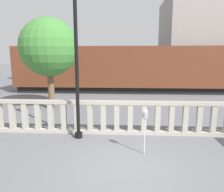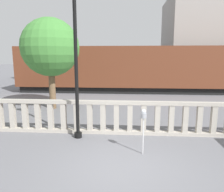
% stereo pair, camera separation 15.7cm
% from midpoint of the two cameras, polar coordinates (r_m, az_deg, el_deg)
% --- Properties ---
extents(ground_plane, '(160.00, 160.00, 0.00)m').
position_cam_midpoint_polar(ground_plane, '(6.52, 2.10, -18.03)').
color(ground_plane, slate).
extents(balustrade, '(13.05, 0.24, 1.36)m').
position_cam_midpoint_polar(balustrade, '(8.78, 2.53, -5.66)').
color(balustrade, '#ADA599').
rests_on(balustrade, ground).
extents(lamppost, '(0.36, 0.36, 5.85)m').
position_cam_midpoint_polar(lamppost, '(8.13, -9.90, 12.20)').
color(lamppost, black).
rests_on(lamppost, ground).
extents(parking_meter, '(0.19, 0.19, 1.48)m').
position_cam_midpoint_polar(parking_meter, '(6.93, 7.97, -5.55)').
color(parking_meter, silver).
rests_on(parking_meter, ground).
extents(train_near, '(25.10, 2.70, 4.52)m').
position_cam_midpoint_polar(train_near, '(19.35, 12.99, 6.96)').
color(train_near, black).
rests_on(train_near, ground).
extents(train_far, '(23.46, 2.60, 3.82)m').
position_cam_midpoint_polar(train_far, '(29.89, -2.01, 7.62)').
color(train_far, black).
rests_on(train_far, ground).
extents(building_block, '(10.39, 8.46, 9.42)m').
position_cam_midpoint_polar(building_block, '(27.79, 24.06, 12.77)').
color(building_block, gray).
rests_on(building_block, ground).
extents(tree_left, '(3.34, 3.34, 5.28)m').
position_cam_midpoint_polar(tree_left, '(13.32, -16.46, 12.03)').
color(tree_left, brown).
rests_on(tree_left, ground).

